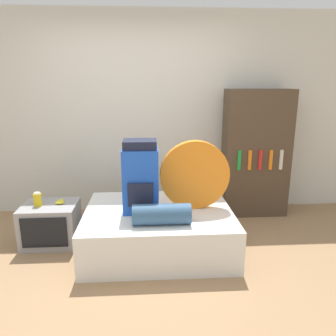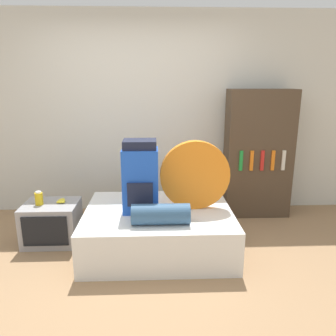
{
  "view_description": "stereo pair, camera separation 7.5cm",
  "coord_description": "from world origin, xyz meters",
  "views": [
    {
      "loc": [
        0.12,
        -2.66,
        1.73
      ],
      "look_at": [
        0.32,
        0.51,
        0.88
      ],
      "focal_mm": 35.0,
      "sensor_mm": 36.0,
      "label": 1
    },
    {
      "loc": [
        0.19,
        -2.66,
        1.73
      ],
      "look_at": [
        0.32,
        0.51,
        0.88
      ],
      "focal_mm": 35.0,
      "sensor_mm": 36.0,
      "label": 2
    }
  ],
  "objects": [
    {
      "name": "ground_plane",
      "position": [
        0.0,
        0.0,
        0.0
      ],
      "size": [
        16.0,
        16.0,
        0.0
      ],
      "primitive_type": "plane",
      "color": "#997551"
    },
    {
      "name": "wall_back",
      "position": [
        0.0,
        1.69,
        1.3
      ],
      "size": [
        8.0,
        0.05,
        2.6
      ],
      "color": "silver",
      "rests_on": "ground_plane"
    },
    {
      "name": "bed",
      "position": [
        0.22,
        0.51,
        0.22
      ],
      "size": [
        1.51,
        1.18,
        0.43
      ],
      "color": "white",
      "rests_on": "ground_plane"
    },
    {
      "name": "backpack",
      "position": [
        0.04,
        0.5,
        0.79
      ],
      "size": [
        0.36,
        0.3,
        0.74
      ],
      "color": "blue",
      "rests_on": "bed"
    },
    {
      "name": "tent_bag",
      "position": [
        0.6,
        0.55,
        0.79
      ],
      "size": [
        0.72,
        0.08,
        0.72
      ],
      "color": "orange",
      "rests_on": "bed"
    },
    {
      "name": "sleeping_roll",
      "position": [
        0.24,
        0.17,
        0.53
      ],
      "size": [
        0.54,
        0.2,
        0.2
      ],
      "color": "#33567A",
      "rests_on": "bed"
    },
    {
      "name": "television",
      "position": [
        -0.95,
        0.7,
        0.22
      ],
      "size": [
        0.58,
        0.48,
        0.45
      ],
      "color": "#939399",
      "rests_on": "ground_plane"
    },
    {
      "name": "canister",
      "position": [
        -1.06,
        0.69,
        0.52
      ],
      "size": [
        0.08,
        0.08,
        0.15
      ],
      "color": "gold",
      "rests_on": "television"
    },
    {
      "name": "banana_bunch",
      "position": [
        -0.84,
        0.75,
        0.46
      ],
      "size": [
        0.11,
        0.14,
        0.04
      ],
      "color": "yellow",
      "rests_on": "television"
    },
    {
      "name": "bookshelf",
      "position": [
        1.52,
        1.41,
        0.82
      ],
      "size": [
        0.83,
        0.36,
        1.64
      ],
      "color": "#473828",
      "rests_on": "ground_plane"
    }
  ]
}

